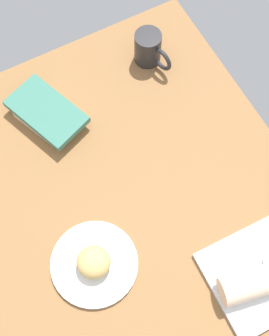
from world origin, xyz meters
TOP-DOWN VIEW (x-y plane):
  - dining_table at (0.00, 0.00)cm, footprint 110.00×90.00cm
  - round_plate at (-8.85, 14.70)cm, footprint 21.67×21.67cm
  - scone_pastry at (-9.18, 14.72)cm, footprint 11.16×11.23cm
  - square_plate at (-30.21, -19.24)cm, footprint 23.82×23.82cm
  - breakfast_wrap at (-31.08, -15.14)cm, footprint 9.60×14.84cm
  - book_stack at (33.92, 7.78)cm, footprint 24.47×19.20cm
  - coffee_mug at (38.60, -26.34)cm, footprint 13.06×7.77cm

SIDE VIEW (x-z plane):
  - dining_table at x=0.00cm, z-range 0.00..4.00cm
  - round_plate at x=-8.85cm, z-range 4.00..5.40cm
  - square_plate at x=-30.21cm, z-range 4.00..5.60cm
  - book_stack at x=33.92cm, z-range 4.16..9.35cm
  - scone_pastry at x=-9.18cm, z-range 5.40..11.52cm
  - breakfast_wrap at x=-31.08cm, z-range 5.60..12.58cm
  - coffee_mug at x=38.60cm, z-range 4.11..14.58cm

